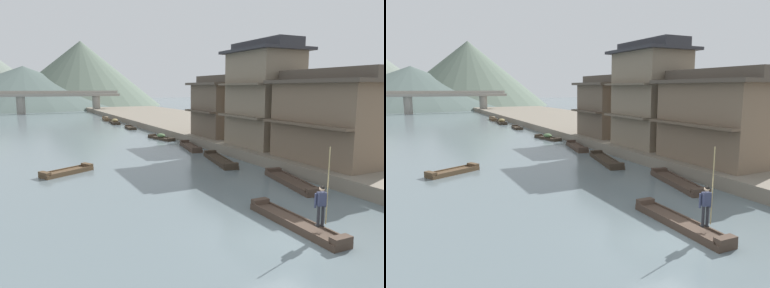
# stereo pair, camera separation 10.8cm
# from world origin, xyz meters

# --- Properties ---
(ground_plane) EXTENTS (400.00, 400.00, 0.00)m
(ground_plane) POSITION_xyz_m (0.00, 0.00, 0.00)
(ground_plane) COLOR slate
(riverbank_right) EXTENTS (18.00, 110.00, 0.80)m
(riverbank_right) POSITION_xyz_m (15.91, 30.00, 0.40)
(riverbank_right) COLOR slate
(riverbank_right) RESTS_ON ground
(boat_foreground_poled) EXTENTS (0.99, 5.19, 0.48)m
(boat_foreground_poled) POSITION_xyz_m (1.23, 0.91, 0.16)
(boat_foreground_poled) COLOR #423328
(boat_foreground_poled) RESTS_ON ground
(boatman_person) EXTENTS (0.57, 0.31, 3.04)m
(boatman_person) POSITION_xyz_m (1.23, -0.48, 1.49)
(boatman_person) COLOR black
(boatman_person) RESTS_ON boat_foreground_poled
(boat_moored_nearest) EXTENTS (1.76, 4.52, 0.65)m
(boat_moored_nearest) POSITION_xyz_m (5.48, 27.38, 0.22)
(boat_moored_nearest) COLOR #33281E
(boat_moored_nearest) RESTS_ON ground
(boat_moored_second) EXTENTS (2.30, 5.74, 0.48)m
(boat_moored_second) POSITION_xyz_m (5.00, 13.51, 0.15)
(boat_moored_second) COLOR #33281E
(boat_moored_second) RESTS_ON ground
(boat_moored_third) EXTENTS (1.47, 5.27, 0.73)m
(boat_moored_third) POSITION_xyz_m (5.29, 54.38, 0.24)
(boat_moored_third) COLOR brown
(boat_moored_third) RESTS_ON ground
(boat_moored_far) EXTENTS (1.67, 5.61, 0.79)m
(boat_moored_far) POSITION_xyz_m (5.26, 47.89, 0.26)
(boat_moored_far) COLOR #33281E
(boat_moored_far) RESTS_ON ground
(boat_midriver_drifting) EXTENTS (2.26, 5.40, 0.46)m
(boat_midriver_drifting) POSITION_xyz_m (5.59, 6.04, 0.15)
(boat_midriver_drifting) COLOR #423328
(boat_midriver_drifting) RESTS_ON ground
(boat_midriver_upstream) EXTENTS (1.30, 3.88, 0.37)m
(boat_midriver_upstream) POSITION_xyz_m (5.37, 39.23, 0.13)
(boat_midriver_upstream) COLOR #33281E
(boat_midriver_upstream) RESTS_ON ground
(boat_upstream_distant) EXTENTS (1.93, 5.10, 0.51)m
(boat_upstream_distant) POSITION_xyz_m (5.69, 20.19, 0.17)
(boat_upstream_distant) COLOR #423328
(boat_upstream_distant) RESTS_ON ground
(boat_crossing_west) EXTENTS (3.64, 2.60, 0.43)m
(boat_crossing_west) POSITION_xyz_m (-6.11, 14.71, 0.15)
(boat_crossing_west) COLOR brown
(boat_crossing_west) RESTS_ON ground
(house_waterfront_nearest) EXTENTS (5.83, 8.21, 6.14)m
(house_waterfront_nearest) POSITION_xyz_m (10.16, 7.36, 3.79)
(house_waterfront_nearest) COLOR #75604C
(house_waterfront_nearest) RESTS_ON riverbank_right
(house_waterfront_second) EXTENTS (5.26, 6.67, 8.74)m
(house_waterfront_second) POSITION_xyz_m (9.88, 14.68, 5.10)
(house_waterfront_second) COLOR #7F705B
(house_waterfront_second) RESTS_ON riverbank_right
(house_waterfront_tall) EXTENTS (5.57, 6.32, 6.14)m
(house_waterfront_tall) POSITION_xyz_m (10.03, 21.87, 3.81)
(house_waterfront_tall) COLOR brown
(house_waterfront_tall) RESTS_ON riverbank_right
(stone_bridge) EXTENTS (27.40, 2.40, 5.13)m
(stone_bridge) POSITION_xyz_m (0.00, 78.03, 3.40)
(stone_bridge) COLOR gray
(stone_bridge) RESTS_ON ground
(hill_far_west) EXTENTS (52.11, 52.11, 21.13)m
(hill_far_west) POSITION_xyz_m (10.95, 115.13, 10.56)
(hill_far_west) COLOR #5B6B5B
(hill_far_west) RESTS_ON ground
(hill_far_east) EXTENTS (63.81, 63.81, 12.40)m
(hill_far_east) POSITION_xyz_m (-6.77, 112.16, 6.20)
(hill_far_east) COLOR #4C5B56
(hill_far_east) RESTS_ON ground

